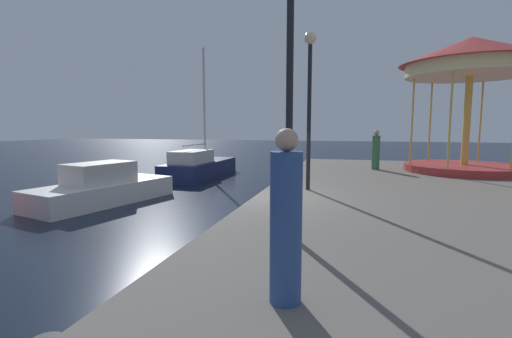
% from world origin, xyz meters
% --- Properties ---
extents(ground_plane, '(120.00, 120.00, 0.00)m').
position_xyz_m(ground_plane, '(0.00, 0.00, 0.00)').
color(ground_plane, black).
extents(motorboat_white, '(3.06, 5.32, 1.44)m').
position_xyz_m(motorboat_white, '(-5.91, 1.15, 0.53)').
color(motorboat_white, white).
rests_on(motorboat_white, ground).
extents(sailboat_navy, '(2.10, 5.80, 6.87)m').
position_xyz_m(sailboat_navy, '(-5.35, 8.16, 0.58)').
color(sailboat_navy, '#19214C').
rests_on(sailboat_navy, ground).
extents(carousel, '(5.49, 5.49, 5.46)m').
position_xyz_m(carousel, '(7.06, 7.19, 4.91)').
color(carousel, '#B23333').
rests_on(carousel, quay_dock).
extents(lamp_post_near_edge, '(0.36, 0.36, 4.38)m').
position_xyz_m(lamp_post_near_edge, '(1.48, -3.50, 3.79)').
color(lamp_post_near_edge, black).
rests_on(lamp_post_near_edge, quay_dock).
extents(lamp_post_mid_promenade, '(0.36, 0.36, 4.57)m').
position_xyz_m(lamp_post_mid_promenade, '(1.27, 1.17, 3.90)').
color(lamp_post_mid_promenade, black).
rests_on(lamp_post_mid_promenade, quay_dock).
extents(bollard_center, '(0.24, 0.24, 0.40)m').
position_xyz_m(bollard_center, '(0.35, 4.04, 1.00)').
color(bollard_center, '#2D2D33').
rests_on(bollard_center, quay_dock).
extents(person_near_carousel, '(0.34, 0.34, 1.86)m').
position_xyz_m(person_near_carousel, '(1.87, -5.92, 1.67)').
color(person_near_carousel, '#2D4C8C').
rests_on(person_near_carousel, quay_dock).
extents(person_mid_promenade, '(0.34, 0.34, 1.73)m').
position_xyz_m(person_mid_promenade, '(3.53, 7.11, 1.61)').
color(person_mid_promenade, '#387247').
rests_on(person_mid_promenade, quay_dock).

